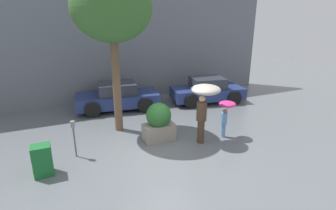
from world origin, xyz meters
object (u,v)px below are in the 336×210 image
at_px(person_child, 226,110).
at_px(street_tree, 112,9).
at_px(planter_box, 159,122).
at_px(newspaper_box, 42,160).
at_px(parked_car_far, 207,90).
at_px(parking_meter, 73,131).
at_px(person_adult, 204,98).
at_px(parked_car_near, 118,97).

relative_size(person_child, street_tree, 0.24).
distance_m(planter_box, newspaper_box, 3.87).
bearing_deg(parked_car_far, parking_meter, 126.01).
distance_m(parked_car_far, parking_meter, 7.64).
distance_m(person_child, newspaper_box, 6.13).
bearing_deg(newspaper_box, parked_car_far, 27.16).
relative_size(planter_box, person_adult, 0.67).
height_order(person_child, parked_car_far, person_child).
height_order(parked_car_near, newspaper_box, parked_car_near).
bearing_deg(parking_meter, planter_box, 1.51).
bearing_deg(person_adult, parked_car_near, 95.97).
height_order(planter_box, parked_car_near, planter_box).
distance_m(person_adult, parked_car_far, 4.92).
distance_m(parked_car_far, newspaper_box, 8.78).
bearing_deg(parked_car_far, newspaper_box, 127.50).
height_order(planter_box, parked_car_far, planter_box).
height_order(street_tree, parking_meter, street_tree).
xyz_separation_m(parking_meter, newspaper_box, (-0.92, -0.70, -0.42)).
xyz_separation_m(planter_box, parked_car_near, (-0.54, 3.94, -0.10)).
bearing_deg(parked_car_far, street_tree, 119.34).
distance_m(planter_box, parked_car_far, 5.17).
xyz_separation_m(person_child, parked_car_far, (1.71, 3.98, -0.44)).
xyz_separation_m(person_child, newspaper_box, (-6.10, -0.03, -0.59)).
height_order(parked_car_near, street_tree, street_tree).
bearing_deg(person_child, parking_meter, 168.79).
distance_m(planter_box, person_child, 2.46).
height_order(person_child, newspaper_box, person_child).
bearing_deg(newspaper_box, person_child, 0.29).
xyz_separation_m(person_adult, parking_meter, (-4.22, 0.70, -0.74)).
bearing_deg(parked_car_near, planter_box, -164.25).
bearing_deg(street_tree, person_child, -32.93).
height_order(planter_box, person_adult, person_adult).
height_order(person_adult, street_tree, street_tree).
xyz_separation_m(parked_car_near, parking_meter, (-2.32, -4.02, 0.27)).
bearing_deg(person_adult, street_tree, 121.62).
height_order(parked_car_near, parked_car_far, same).
height_order(person_adult, newspaper_box, person_adult).
bearing_deg(newspaper_box, planter_box, 11.55).
bearing_deg(parking_meter, street_tree, 41.21).
xyz_separation_m(parked_car_far, street_tree, (-5.12, -1.76, 3.88)).
height_order(parking_meter, newspaper_box, parking_meter).
xyz_separation_m(parked_car_far, parking_meter, (-6.89, -3.31, 0.27)).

